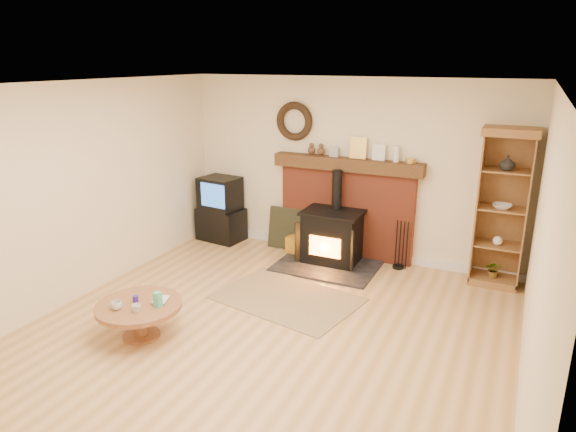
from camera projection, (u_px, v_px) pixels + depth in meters
The scene contains 11 objects.
ground at pixel (261, 338), 5.43m from camera, with size 5.50×5.50×0.00m, color tan.
room_shell at pixel (261, 178), 5.02m from camera, with size 5.02×5.52×2.61m.
chimney_breast at pixel (346, 204), 7.50m from camera, with size 2.20×0.22×1.78m.
wood_stove at pixel (331, 238), 7.32m from camera, with size 1.40×1.00×1.34m.
area_rug at pixel (287, 298), 6.32m from camera, with size 1.68×1.15×0.01m, color brown.
tv_unit at pixel (221, 210), 8.26m from camera, with size 0.76×0.57×1.03m.
curio_cabinet at pixel (502, 208), 6.48m from camera, with size 0.65×0.47×2.04m.
firelog_box at pixel (302, 246), 7.71m from camera, with size 0.43×0.27×0.27m, color #DFE610.
leaning_painting at pixel (285, 228), 7.92m from camera, with size 0.54×0.03×0.64m, color black.
fire_tools at pixel (399, 258), 7.19m from camera, with size 0.19×0.16×0.70m.
coffee_table at pixel (139, 310), 5.37m from camera, with size 0.89×0.89×0.54m.
Camera 1 is at (2.32, -4.22, 2.84)m, focal length 32.00 mm.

